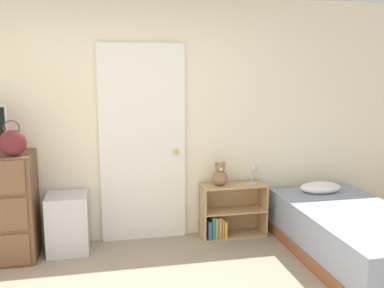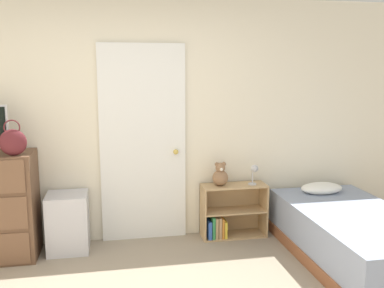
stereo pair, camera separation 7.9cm
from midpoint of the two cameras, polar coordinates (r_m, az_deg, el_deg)
The scene contains 8 objects.
wall_back at distance 4.53m, azimuth -8.51°, elevation 3.00°, with size 10.00×0.06×2.55m.
door_closed at distance 4.52m, azimuth -7.07°, elevation -0.01°, with size 0.90×0.09×2.08m.
handbag at distance 4.18m, azimuth -23.31°, elevation 0.19°, with size 0.24×0.10×0.33m.
storage_bin at distance 4.53m, azimuth -16.72°, elevation -10.08°, with size 0.40×0.39×0.59m.
bookshelf at distance 4.76m, azimuth 4.28°, elevation -9.35°, with size 0.70×0.27×0.58m.
teddy_bear at distance 4.60m, azimuth 3.26°, elevation -4.20°, with size 0.17×0.17×0.26m.
desk_lamp at distance 4.66m, azimuth 7.73°, elevation -3.57°, with size 0.10×0.10×0.22m.
bed at distance 4.45m, azimuth 20.34°, elevation -11.37°, with size 1.04×1.93×0.59m.
Camera 1 is at (-0.30, -2.48, 1.81)m, focal length 40.00 mm.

